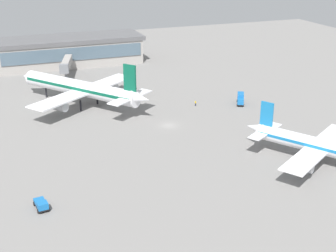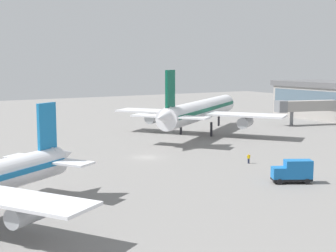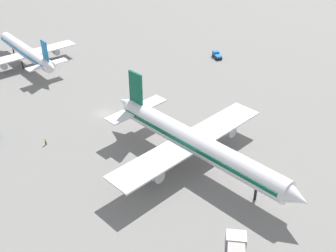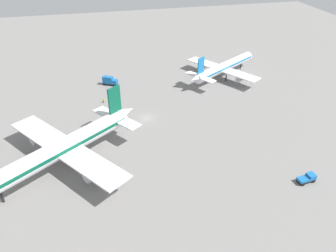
# 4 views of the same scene
# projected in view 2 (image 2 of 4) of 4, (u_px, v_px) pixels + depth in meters

# --- Properties ---
(ground) EXTENTS (288.00, 288.00, 0.00)m
(ground) POSITION_uv_depth(u_px,v_px,m) (147.00, 157.00, 88.28)
(ground) COLOR gray
(airplane_at_gate) EXTENTS (36.58, 43.21, 15.45)m
(airplane_at_gate) POSITION_uv_depth(u_px,v_px,m) (200.00, 110.00, 116.19)
(airplane_at_gate) COLOR white
(airplane_at_gate) RESTS_ON ground
(catering_truck) EXTENTS (4.34, 5.83, 3.30)m
(catering_truck) POSITION_uv_depth(u_px,v_px,m) (293.00, 171.00, 69.55)
(catering_truck) COLOR black
(catering_truck) RESTS_ON ground
(ground_crew_worker) EXTENTS (0.45, 0.57, 1.67)m
(ground_crew_worker) POSITION_uv_depth(u_px,v_px,m) (249.00, 158.00, 83.01)
(ground_crew_worker) COLOR #1E2338
(ground_crew_worker) RESTS_ON ground
(jet_bridge) EXTENTS (7.42, 17.73, 6.74)m
(jet_bridge) POSITION_uv_depth(u_px,v_px,m) (305.00, 106.00, 132.45)
(jet_bridge) COLOR #9E9993
(jet_bridge) RESTS_ON ground
(safety_cone_near_gate) EXTENTS (0.44, 0.44, 0.60)m
(safety_cone_near_gate) POSITION_uv_depth(u_px,v_px,m) (153.00, 118.00, 147.48)
(safety_cone_near_gate) COLOR #EA590C
(safety_cone_near_gate) RESTS_ON ground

